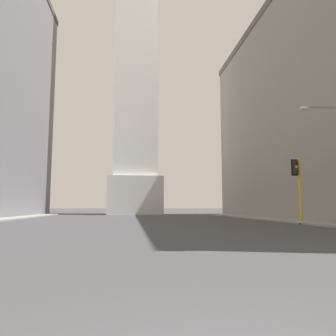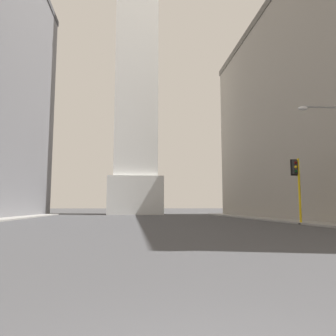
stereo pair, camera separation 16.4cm
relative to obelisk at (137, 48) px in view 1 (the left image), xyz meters
name	(u,v)px [view 1 (the left image)]	position (x,y,z in m)	size (l,w,h in m)	color
obelisk	(137,48)	(0.00, 0.00, 0.00)	(9.22, 9.22, 63.78)	silver
traffic_light_mid_right	(298,181)	(12.40, -33.13, -26.93)	(0.76, 0.53, 5.20)	yellow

